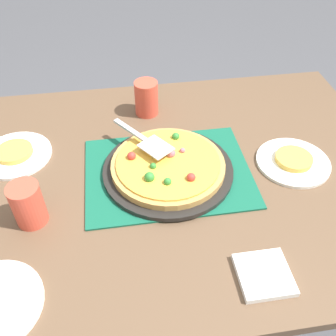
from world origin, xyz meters
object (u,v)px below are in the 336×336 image
served_slice_right (14,152)px  cup_far (28,204)px  plate_far_right (15,155)px  napkin_stack (264,275)px  cup_near (146,98)px  pizza_pan (168,170)px  pizza_server (145,140)px  pizza (168,165)px  plate_near_left (293,162)px  served_slice_left (294,159)px

served_slice_right → cup_far: 0.28m
served_slice_right → plate_far_right: bearing=180.0°
napkin_stack → cup_near: bearing=105.5°
cup_near → napkin_stack: bearing=-74.5°
pizza_pan → pizza_server: bearing=125.8°
pizza → cup_near: bearing=94.6°
plate_near_left → napkin_stack: 0.42m
plate_near_left → cup_far: bearing=-172.1°
cup_far → napkin_stack: cup_far is taller
plate_far_right → served_slice_left: bearing=-11.0°
plate_near_left → cup_far: size_ratio=1.83×
cup_far → pizza_pan: bearing=17.8°
pizza_server → served_slice_right: bearing=170.5°
served_slice_right → served_slice_left: bearing=-11.0°
plate_far_right → served_slice_right: bearing=0.0°
plate_near_left → cup_near: bearing=140.8°
plate_near_left → cup_near: cup_near is taller
served_slice_left → cup_far: size_ratio=0.92×
pizza_server → cup_near: bearing=82.5°
served_slice_right → cup_near: bearing=21.7°
pizza_pan → napkin_stack: 0.41m
served_slice_right → napkin_stack: served_slice_right is taller
pizza_server → napkin_stack: 0.51m
plate_near_left → cup_near: size_ratio=1.83×
served_slice_left → pizza_pan: bearing=177.6°
pizza_pan → napkin_stack: (0.16, -0.37, -0.01)m
pizza → pizza_server: (-0.06, 0.08, 0.04)m
plate_far_right → served_slice_right: served_slice_right is taller
pizza_pan → pizza: (-0.00, -0.00, 0.02)m
served_slice_left → cup_near: cup_near is taller
plate_near_left → plate_far_right: same height
plate_far_right → pizza_server: bearing=-9.5°
plate_far_right → napkin_stack: bearing=-40.0°
pizza → napkin_stack: pizza is taller
cup_near → napkin_stack: size_ratio=1.00×
cup_far → napkin_stack: bearing=-25.1°
pizza → napkin_stack: (0.16, -0.37, -0.03)m
pizza_pan → served_slice_left: bearing=-2.4°
plate_far_right → napkin_stack: napkin_stack is taller
served_slice_right → cup_near: (0.43, 0.17, 0.04)m
pizza_pan → cup_near: 0.32m
served_slice_left → plate_far_right: bearing=169.0°
served_slice_right → napkin_stack: 0.81m
pizza_server → napkin_stack: size_ratio=1.76×
plate_far_right → cup_far: bearing=-73.3°
pizza_pan → cup_near: bearing=94.8°
plate_near_left → served_slice_left: bearing=-90.0°
plate_near_left → cup_far: (-0.75, -0.10, 0.06)m
pizza → napkin_stack: size_ratio=2.75×
pizza_pan → served_slice_left: size_ratio=3.45×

